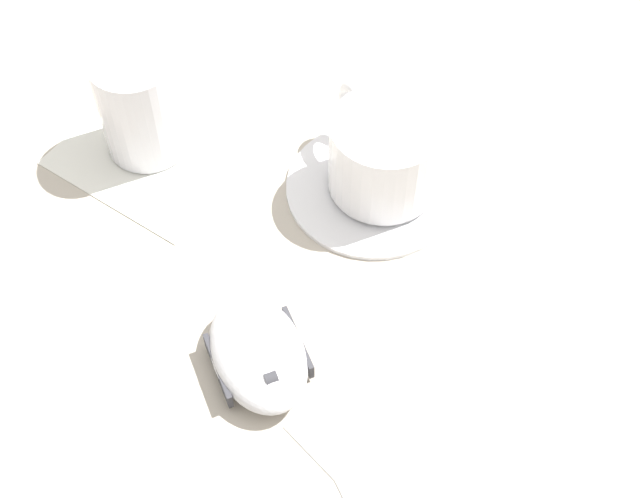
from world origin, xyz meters
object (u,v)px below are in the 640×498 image
at_px(computer_mouse, 258,353).
at_px(drinking_glass, 140,105).
at_px(coffee_cup, 383,153).
at_px(saucer, 373,186).

distance_m(computer_mouse, drinking_glass, 0.24).
bearing_deg(computer_mouse, coffee_cup, 98.28).
distance_m(saucer, drinking_glass, 0.21).
distance_m(saucer, computer_mouse, 0.19).
xyz_separation_m(saucer, drinking_glass, (-0.18, -0.08, 0.05)).
bearing_deg(coffee_cup, drinking_glass, -155.31).
bearing_deg(saucer, computer_mouse, -80.41).
xyz_separation_m(saucer, coffee_cup, (0.00, 0.01, 0.04)).
bearing_deg(coffee_cup, saucer, -121.20).
xyz_separation_m(computer_mouse, drinking_glass, (-0.22, 0.11, 0.03)).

